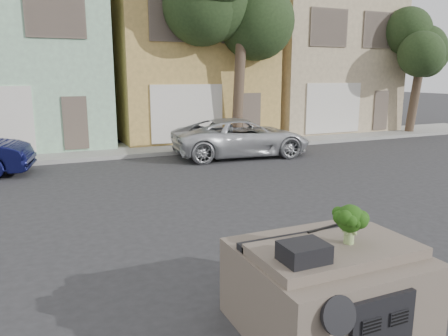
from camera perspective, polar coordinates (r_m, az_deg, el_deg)
ground_plane at (r=8.16m, az=0.07°, el=-9.77°), size 120.00×120.00×0.00m
sidewalk at (r=17.93m, az=-13.69°, el=2.23°), size 40.00×3.00×0.15m
townhouse_mint at (r=21.44m, az=-25.70°, el=12.90°), size 7.20×8.20×7.55m
townhouse_tan at (r=22.57m, az=-5.77°, el=13.89°), size 7.20×8.20×7.55m
townhouse_beige at (r=25.92m, az=10.65°, el=13.51°), size 7.20×8.20×7.55m
silver_pickup at (r=16.64m, az=2.30°, el=1.55°), size 5.42×2.91×1.45m
tree_near at (r=18.61m, az=1.97°, el=15.81°), size 4.40×4.00×8.50m
tree_far at (r=24.62m, az=23.82°, el=10.99°), size 3.20×3.00×6.00m
car_dashboard at (r=5.56m, az=13.16°, el=-14.70°), size 2.00×1.80×1.12m
instrument_hump at (r=4.72m, az=10.39°, el=-10.77°), size 0.48×0.38×0.20m
wiper_arm at (r=5.77m, az=13.40°, el=-7.52°), size 0.69×0.15×0.02m
broccoli at (r=5.26m, az=16.10°, el=-7.02°), size 0.48×0.48×0.47m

